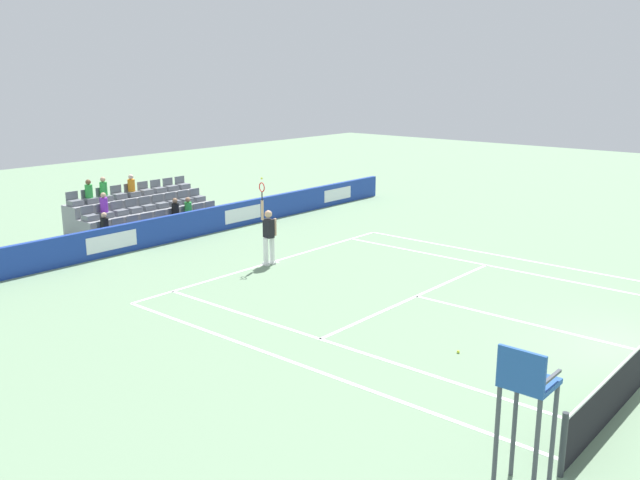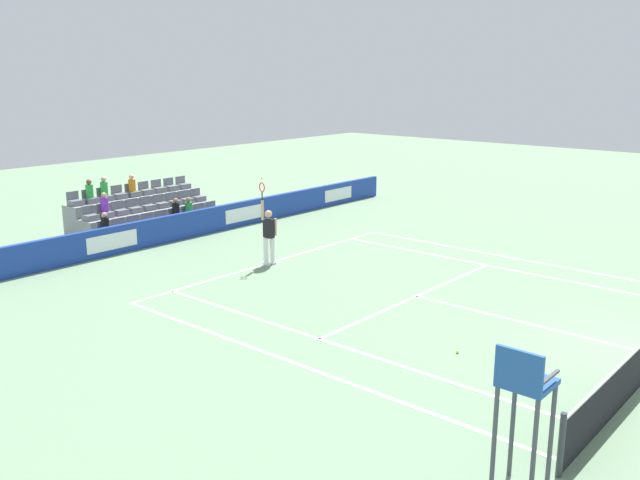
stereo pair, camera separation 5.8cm
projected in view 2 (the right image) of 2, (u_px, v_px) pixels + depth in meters
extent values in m
cube|color=white|center=(274.00, 261.00, 22.40)|extent=(10.97, 0.10, 0.01)
cube|color=white|center=(416.00, 296.00, 18.93)|extent=(8.23, 0.10, 0.01)
cube|color=white|center=(526.00, 323.00, 16.90)|extent=(0.10, 6.40, 0.01)
cube|color=white|center=(335.00, 344.00, 15.61)|extent=(0.10, 11.89, 0.01)
cube|color=white|center=(499.00, 268.00, 21.67)|extent=(0.10, 11.89, 0.01)
cube|color=white|center=(294.00, 363.00, 14.60)|extent=(0.10, 11.89, 0.01)
cube|color=white|center=(518.00, 259.00, 22.68)|extent=(0.10, 11.89, 0.01)
cube|color=white|center=(276.00, 262.00, 22.33)|extent=(0.10, 0.20, 0.01)
cube|color=#193899|center=(182.00, 226.00, 25.28)|extent=(24.11, 0.20, 0.98)
cube|color=white|center=(338.00, 194.00, 31.88)|extent=(1.93, 0.01, 0.55)
cube|color=white|center=(244.00, 214.00, 27.43)|extent=(1.93, 0.01, 0.55)
cube|color=white|center=(112.00, 242.00, 22.99)|extent=(1.93, 0.01, 0.55)
cylinder|color=#33383D|center=(561.00, 445.00, 10.38)|extent=(0.10, 0.10, 1.07)
cylinder|color=white|center=(272.00, 250.00, 22.01)|extent=(0.16, 0.16, 0.90)
cylinder|color=white|center=(266.00, 252.00, 21.87)|extent=(0.16, 0.16, 0.90)
cube|color=white|center=(272.00, 263.00, 22.11)|extent=(0.17, 0.28, 0.08)
cube|color=white|center=(266.00, 264.00, 21.97)|extent=(0.17, 0.28, 0.08)
cube|color=black|center=(269.00, 228.00, 21.76)|extent=(0.29, 0.40, 0.60)
sphere|color=#D3A884|center=(268.00, 214.00, 21.65)|extent=(0.24, 0.24, 0.24)
cylinder|color=#D3A884|center=(262.00, 210.00, 21.49)|extent=(0.09, 0.09, 0.62)
cylinder|color=#D3A884|center=(275.00, 227.00, 21.85)|extent=(0.09, 0.09, 0.56)
cylinder|color=black|center=(262.00, 196.00, 21.38)|extent=(0.04, 0.04, 0.28)
torus|color=red|center=(262.00, 187.00, 21.32)|extent=(0.10, 0.31, 0.31)
sphere|color=#D1E533|center=(262.00, 178.00, 21.25)|extent=(0.07, 0.07, 0.07)
cylinder|color=#474C54|center=(513.00, 424.00, 10.35)|extent=(0.07, 0.07, 1.71)
cylinder|color=#474C54|center=(551.00, 438.00, 9.97)|extent=(0.07, 0.07, 1.71)
cylinder|color=#474C54|center=(494.00, 440.00, 9.91)|extent=(0.07, 0.07, 1.71)
cylinder|color=#474C54|center=(534.00, 455.00, 9.53)|extent=(0.07, 0.07, 1.71)
cube|color=#23519E|center=(527.00, 382.00, 9.73)|extent=(0.70, 0.70, 0.08)
cube|color=#23519E|center=(519.00, 369.00, 9.41)|extent=(0.06, 0.70, 0.55)
cube|color=#474C54|center=(507.00, 365.00, 9.88)|extent=(0.56, 0.05, 0.04)
cube|color=#474C54|center=(550.00, 377.00, 9.48)|extent=(0.56, 0.05, 0.04)
cube|color=gray|center=(165.00, 229.00, 26.03)|extent=(5.58, 0.95, 0.42)
cube|color=slate|center=(214.00, 211.00, 27.78)|extent=(0.48, 0.44, 0.20)
cube|color=slate|center=(211.00, 205.00, 27.85)|extent=(0.48, 0.04, 0.30)
cube|color=slate|center=(202.00, 214.00, 27.33)|extent=(0.48, 0.44, 0.20)
cube|color=slate|center=(199.00, 207.00, 27.39)|extent=(0.48, 0.04, 0.30)
cube|color=slate|center=(190.00, 216.00, 26.87)|extent=(0.48, 0.44, 0.20)
cube|color=slate|center=(186.00, 209.00, 26.94)|extent=(0.48, 0.04, 0.30)
cube|color=slate|center=(177.00, 219.00, 26.41)|extent=(0.48, 0.44, 0.20)
cube|color=slate|center=(174.00, 212.00, 26.48)|extent=(0.48, 0.04, 0.30)
cube|color=slate|center=(164.00, 221.00, 25.96)|extent=(0.48, 0.44, 0.20)
cube|color=slate|center=(160.00, 214.00, 26.02)|extent=(0.48, 0.04, 0.30)
cube|color=slate|center=(150.00, 224.00, 25.50)|extent=(0.48, 0.44, 0.20)
cube|color=slate|center=(147.00, 217.00, 25.56)|extent=(0.48, 0.04, 0.30)
cube|color=slate|center=(136.00, 227.00, 25.04)|extent=(0.48, 0.44, 0.20)
cube|color=slate|center=(133.00, 219.00, 25.11)|extent=(0.48, 0.04, 0.30)
cube|color=slate|center=(122.00, 230.00, 24.58)|extent=(0.48, 0.44, 0.20)
cube|color=slate|center=(118.00, 222.00, 24.65)|extent=(0.48, 0.04, 0.30)
cube|color=slate|center=(107.00, 233.00, 24.13)|extent=(0.48, 0.44, 0.20)
cube|color=slate|center=(103.00, 225.00, 24.19)|extent=(0.48, 0.04, 0.30)
cube|color=gray|center=(149.00, 220.00, 26.58)|extent=(5.58, 0.95, 0.84)
cube|color=slate|center=(198.00, 199.00, 28.28)|extent=(0.48, 0.44, 0.20)
cube|color=slate|center=(195.00, 192.00, 28.35)|extent=(0.48, 0.04, 0.30)
cube|color=slate|center=(187.00, 201.00, 27.83)|extent=(0.48, 0.44, 0.20)
cube|color=slate|center=(183.00, 194.00, 27.89)|extent=(0.48, 0.04, 0.30)
cube|color=slate|center=(174.00, 203.00, 27.37)|extent=(0.48, 0.44, 0.20)
cube|color=slate|center=(171.00, 196.00, 27.44)|extent=(0.48, 0.04, 0.30)
cube|color=slate|center=(162.00, 205.00, 26.91)|extent=(0.48, 0.44, 0.20)
cube|color=slate|center=(158.00, 198.00, 26.98)|extent=(0.48, 0.04, 0.30)
cube|color=slate|center=(148.00, 207.00, 26.46)|extent=(0.48, 0.44, 0.20)
cube|color=slate|center=(145.00, 200.00, 26.52)|extent=(0.48, 0.04, 0.30)
cube|color=slate|center=(135.00, 210.00, 26.00)|extent=(0.48, 0.44, 0.20)
cube|color=slate|center=(131.00, 203.00, 26.06)|extent=(0.48, 0.04, 0.30)
cube|color=slate|center=(121.00, 212.00, 25.54)|extent=(0.48, 0.44, 0.20)
cube|color=slate|center=(117.00, 205.00, 25.61)|extent=(0.48, 0.04, 0.30)
cube|color=slate|center=(106.00, 215.00, 25.08)|extent=(0.48, 0.44, 0.20)
cube|color=slate|center=(102.00, 207.00, 25.15)|extent=(0.48, 0.04, 0.30)
cube|color=slate|center=(91.00, 217.00, 24.63)|extent=(0.48, 0.44, 0.20)
cube|color=slate|center=(87.00, 210.00, 24.69)|extent=(0.48, 0.04, 0.30)
cube|color=gray|center=(134.00, 212.00, 27.13)|extent=(5.58, 0.95, 1.26)
cube|color=slate|center=(183.00, 186.00, 28.78)|extent=(0.48, 0.44, 0.20)
cube|color=slate|center=(180.00, 180.00, 28.85)|extent=(0.48, 0.04, 0.30)
cube|color=slate|center=(172.00, 188.00, 28.33)|extent=(0.48, 0.44, 0.20)
cube|color=slate|center=(168.00, 181.00, 28.39)|extent=(0.48, 0.04, 0.30)
cube|color=slate|center=(159.00, 190.00, 27.87)|extent=(0.48, 0.44, 0.20)
cube|color=slate|center=(156.00, 183.00, 27.94)|extent=(0.48, 0.04, 0.30)
cube|color=slate|center=(146.00, 192.00, 27.41)|extent=(0.48, 0.44, 0.20)
cube|color=slate|center=(143.00, 185.00, 27.48)|extent=(0.48, 0.04, 0.30)
cube|color=slate|center=(133.00, 194.00, 26.95)|extent=(0.48, 0.44, 0.20)
cube|color=slate|center=(130.00, 187.00, 27.02)|extent=(0.48, 0.04, 0.30)
cube|color=slate|center=(120.00, 196.00, 26.50)|extent=(0.48, 0.44, 0.20)
cube|color=slate|center=(116.00, 189.00, 26.56)|extent=(0.48, 0.04, 0.30)
cube|color=slate|center=(106.00, 198.00, 26.04)|extent=(0.48, 0.44, 0.20)
cube|color=slate|center=(102.00, 191.00, 26.11)|extent=(0.48, 0.04, 0.30)
cube|color=slate|center=(91.00, 200.00, 25.58)|extent=(0.48, 0.44, 0.20)
cube|color=slate|center=(88.00, 193.00, 25.65)|extent=(0.48, 0.04, 0.30)
cube|color=slate|center=(76.00, 203.00, 25.13)|extent=(0.48, 0.44, 0.20)
cube|color=slate|center=(72.00, 195.00, 25.19)|extent=(0.48, 0.04, 0.30)
cylinder|color=purple|center=(105.00, 205.00, 25.03)|extent=(0.28, 0.28, 0.53)
sphere|color=#D3A884|center=(104.00, 195.00, 24.94)|extent=(0.20, 0.20, 0.20)
cylinder|color=green|center=(189.00, 208.00, 26.82)|extent=(0.28, 0.28, 0.46)
sphere|color=#9E7251|center=(188.00, 200.00, 26.74)|extent=(0.20, 0.20, 0.20)
cylinder|color=green|center=(104.00, 189.00, 25.99)|extent=(0.28, 0.28, 0.52)
sphere|color=#D3A884|center=(103.00, 179.00, 25.90)|extent=(0.20, 0.20, 0.20)
cylinder|color=black|center=(176.00, 210.00, 26.36)|extent=(0.28, 0.28, 0.51)
sphere|color=#9E7251|center=(175.00, 201.00, 26.27)|extent=(0.20, 0.20, 0.20)
cylinder|color=orange|center=(132.00, 185.00, 26.91)|extent=(0.28, 0.28, 0.47)
sphere|color=beige|center=(131.00, 177.00, 26.82)|extent=(0.20, 0.20, 0.20)
cylinder|color=black|center=(105.00, 224.00, 24.08)|extent=(0.28, 0.28, 0.43)
sphere|color=#D3A884|center=(104.00, 215.00, 24.01)|extent=(0.20, 0.20, 0.20)
cylinder|color=green|center=(89.00, 191.00, 25.53)|extent=(0.28, 0.28, 0.49)
sphere|color=brown|center=(89.00, 182.00, 25.45)|extent=(0.20, 0.20, 0.20)
sphere|color=#D1E533|center=(458.00, 352.00, 15.09)|extent=(0.07, 0.07, 0.07)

